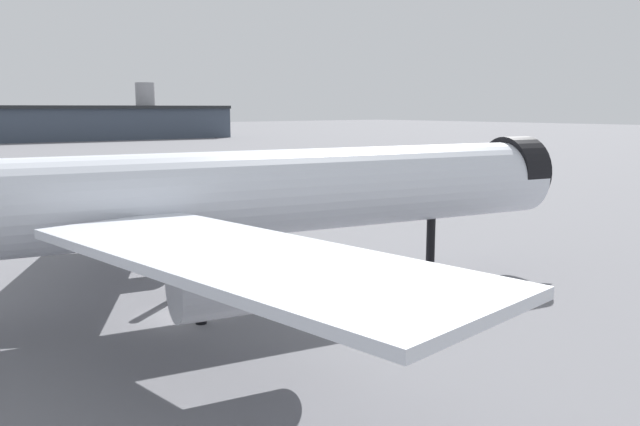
{
  "coord_description": "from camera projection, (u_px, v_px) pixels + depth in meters",
  "views": [
    {
      "loc": [
        -16.47,
        -33.44,
        11.96
      ],
      "look_at": [
        9.62,
        -1.09,
        5.23
      ],
      "focal_mm": 36.55,
      "sensor_mm": 36.0,
      "label": 1
    }
  ],
  "objects": [
    {
      "name": "ground",
      "position": [
        180.0,
        316.0,
        37.81
      ],
      "size": [
        900.0,
        900.0,
        0.0
      ],
      "primitive_type": "plane",
      "color": "slate"
    },
    {
      "name": "airliner_near_gate",
      "position": [
        218.0,
        197.0,
        38.78
      ],
      "size": [
        54.34,
        48.86,
        15.17
      ],
      "rotation": [
        0.0,
        0.0,
        -0.2
      ],
      "color": "silver",
      "rests_on": "ground"
    }
  ]
}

